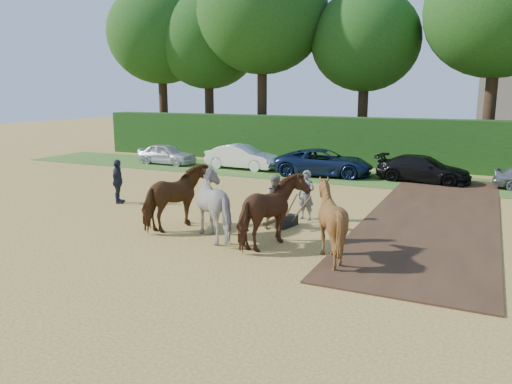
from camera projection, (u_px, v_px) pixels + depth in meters
The scene contains 10 objects.
ground at pixel (346, 268), 13.24m from camera, with size 120.00×120.00×0.00m, color gold.
earth_strip at pixel (434, 215), 18.82m from camera, with size 4.50×17.00×0.05m, color #472D1C.
grass_verge at pixel (418, 182), 25.66m from camera, with size 50.00×5.00×0.03m, color #38601E.
hedgerow at pixel (430, 145), 29.35m from camera, with size 46.00×1.60×3.00m, color #14380F.
spectator_near at pixel (277, 202), 16.94m from camera, with size 0.90×0.70×1.86m, color #AEA588.
spectator_far at pixel (118, 182), 20.74m from camera, with size 1.08×0.45×1.84m, color #282D36.
plough_team at pixel (248, 208), 15.39m from camera, with size 7.49×5.23×2.18m.
parked_cars at pixel (473, 172), 24.48m from camera, with size 40.46×3.29×1.48m.
treeline at pixel (416, 20), 31.39m from camera, with size 48.70×10.60×14.21m.
church at pixel (510, 10), 57.63m from camera, with size 5.20×5.20×27.00m.
Camera 1 is at (3.16, -12.39, 4.64)m, focal length 35.00 mm.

